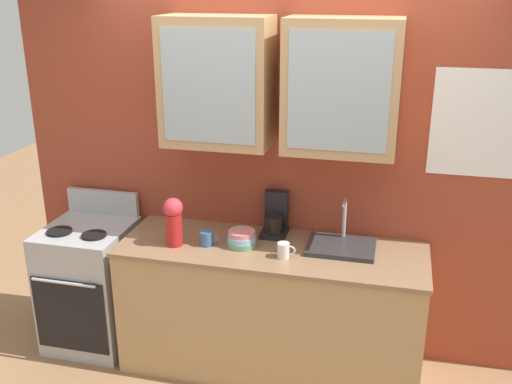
% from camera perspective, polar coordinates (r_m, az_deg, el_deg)
% --- Properties ---
extents(ground_plane, '(10.00, 10.00, 0.00)m').
position_cam_1_polar(ground_plane, '(4.23, 1.39, -16.42)').
color(ground_plane, '#936B47').
extents(back_wall_unit, '(3.69, 0.47, 2.54)m').
position_cam_1_polar(back_wall_unit, '(3.85, 2.65, 4.18)').
color(back_wall_unit, '#993D28').
rests_on(back_wall_unit, ground_plane).
extents(counter, '(1.97, 0.67, 0.89)m').
position_cam_1_polar(counter, '(3.98, 1.45, -11.24)').
color(counter, tan).
rests_on(counter, ground_plane).
extents(stove_range, '(0.57, 0.64, 1.07)m').
position_cam_1_polar(stove_range, '(4.41, -15.75, -8.64)').
color(stove_range, '#ADAFB5').
rests_on(stove_range, ground_plane).
extents(sink_faucet, '(0.43, 0.33, 0.30)m').
position_cam_1_polar(sink_faucet, '(3.78, 8.29, -5.18)').
color(sink_faucet, '#2D2D30').
rests_on(sink_faucet, counter).
extents(bowl_stack, '(0.20, 0.20, 0.10)m').
position_cam_1_polar(bowl_stack, '(3.78, -1.40, -4.55)').
color(bowl_stack, '#669972').
rests_on(bowl_stack, counter).
extents(vase, '(0.13, 0.13, 0.32)m').
position_cam_1_polar(vase, '(3.77, -8.02, -2.70)').
color(vase, '#B21E1E').
rests_on(vase, counter).
extents(cup_near_sink, '(0.11, 0.08, 0.10)m').
position_cam_1_polar(cup_near_sink, '(3.62, 2.73, -5.68)').
color(cup_near_sink, silver).
rests_on(cup_near_sink, counter).
extents(cup_near_bowls, '(0.12, 0.09, 0.10)m').
position_cam_1_polar(cup_near_bowls, '(3.80, -4.82, -4.50)').
color(cup_near_bowls, '#38608C').
rests_on(cup_near_bowls, counter).
extents(coffee_maker, '(0.17, 0.20, 0.29)m').
position_cam_1_polar(coffee_maker, '(3.94, 1.88, -2.58)').
color(coffee_maker, black).
rests_on(coffee_maker, counter).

